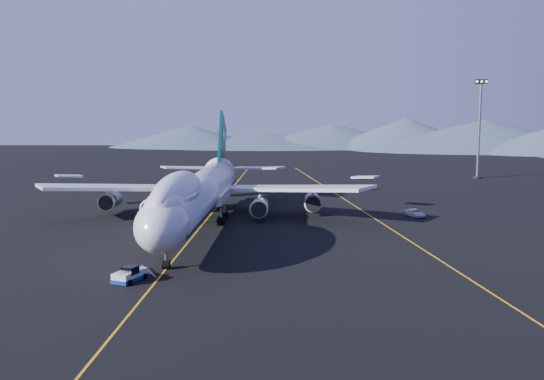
{
  "coord_description": "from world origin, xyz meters",
  "views": [
    {
      "loc": [
        15.44,
        -97.79,
        18.92
      ],
      "look_at": [
        11.84,
        2.71,
        6.0
      ],
      "focal_mm": 40.0,
      "sensor_mm": 36.0,
      "label": 1
    }
  ],
  "objects_px": {
    "floodlight_mast": "(479,129)",
    "service_van": "(415,213)",
    "boeing_747": "(199,193)",
    "pushback_tug": "(130,276)"
  },
  "relations": [
    {
      "from": "floodlight_mast",
      "to": "service_van",
      "type": "bearing_deg",
      "value": -115.02
    },
    {
      "from": "boeing_747",
      "to": "pushback_tug",
      "type": "relative_size",
      "value": 15.31
    },
    {
      "from": "pushback_tug",
      "to": "service_van",
      "type": "distance_m",
      "value": 59.83
    },
    {
      "from": "service_van",
      "to": "floodlight_mast",
      "type": "distance_m",
      "value": 74.58
    },
    {
      "from": "service_van",
      "to": "boeing_747",
      "type": "bearing_deg",
      "value": 177.95
    },
    {
      "from": "boeing_747",
      "to": "pushback_tug",
      "type": "height_order",
      "value": "boeing_747"
    },
    {
      "from": "service_van",
      "to": "floodlight_mast",
      "type": "relative_size",
      "value": 0.18
    },
    {
      "from": "boeing_747",
      "to": "service_van",
      "type": "distance_m",
      "value": 39.78
    },
    {
      "from": "boeing_747",
      "to": "service_van",
      "type": "xyz_separation_m",
      "value": [
        37.58,
        12.01,
        -5.11
      ]
    },
    {
      "from": "boeing_747",
      "to": "pushback_tug",
      "type": "xyz_separation_m",
      "value": [
        -3.0,
        -31.97,
        -5.23
      ]
    }
  ]
}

